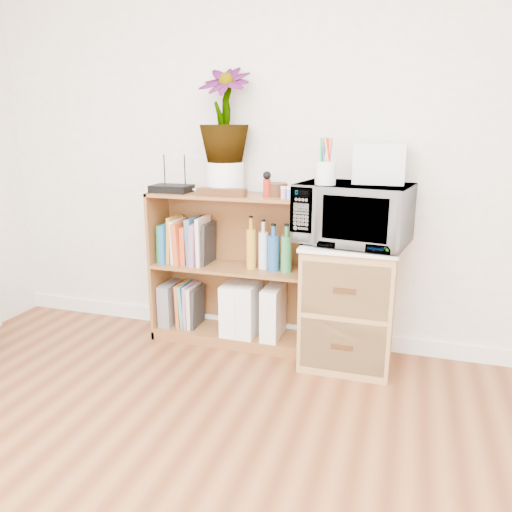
% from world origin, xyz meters
% --- Properties ---
extents(skirting_board, '(4.00, 0.02, 0.10)m').
position_xyz_m(skirting_board, '(0.00, 2.24, 0.05)').
color(skirting_board, white).
rests_on(skirting_board, ground).
extents(bookshelf, '(1.00, 0.30, 0.95)m').
position_xyz_m(bookshelf, '(-0.35, 2.10, 0.47)').
color(bookshelf, brown).
rests_on(bookshelf, ground).
extents(wicker_unit, '(0.50, 0.45, 0.70)m').
position_xyz_m(wicker_unit, '(0.40, 2.02, 0.35)').
color(wicker_unit, '#9E7542').
rests_on(wicker_unit, ground).
extents(microwave, '(0.65, 0.49, 0.33)m').
position_xyz_m(microwave, '(0.40, 2.02, 0.88)').
color(microwave, silver).
rests_on(microwave, wicker_unit).
extents(pen_cup, '(0.11, 0.11, 0.12)m').
position_xyz_m(pen_cup, '(0.26, 1.93, 1.11)').
color(pen_cup, white).
rests_on(pen_cup, microwave).
extents(small_appliance, '(0.27, 0.22, 0.21)m').
position_xyz_m(small_appliance, '(0.52, 2.09, 1.15)').
color(small_appliance, silver).
rests_on(small_appliance, microwave).
extents(router, '(0.24, 0.16, 0.04)m').
position_xyz_m(router, '(-0.72, 2.08, 0.97)').
color(router, black).
rests_on(router, bookshelf).
extents(white_bowl, '(0.13, 0.13, 0.03)m').
position_xyz_m(white_bowl, '(-0.50, 2.07, 0.97)').
color(white_bowl, silver).
rests_on(white_bowl, bookshelf).
extents(plant_pot, '(0.22, 0.22, 0.19)m').
position_xyz_m(plant_pot, '(-0.38, 2.12, 1.04)').
color(plant_pot, white).
rests_on(plant_pot, bookshelf).
extents(potted_plant, '(0.30, 0.30, 0.54)m').
position_xyz_m(potted_plant, '(-0.38, 2.12, 1.41)').
color(potted_plant, '#386B2B').
rests_on(potted_plant, plant_pot).
extents(trinket_box, '(0.29, 0.07, 0.05)m').
position_xyz_m(trinket_box, '(-0.36, 2.00, 0.97)').
color(trinket_box, '#3B1C10').
rests_on(trinket_box, bookshelf).
extents(kokeshi_doll, '(0.04, 0.04, 0.10)m').
position_xyz_m(kokeshi_doll, '(-0.10, 2.06, 1.00)').
color(kokeshi_doll, '#A21E13').
rests_on(kokeshi_doll, bookshelf).
extents(wooden_bowl, '(0.13, 0.13, 0.08)m').
position_xyz_m(wooden_bowl, '(-0.06, 2.11, 0.99)').
color(wooden_bowl, '#38210F').
rests_on(wooden_bowl, bookshelf).
extents(paint_jars, '(0.11, 0.04, 0.06)m').
position_xyz_m(paint_jars, '(0.04, 2.01, 0.98)').
color(paint_jars, pink).
rests_on(paint_jars, bookshelf).
extents(file_box, '(0.08, 0.22, 0.28)m').
position_xyz_m(file_box, '(-0.78, 2.10, 0.21)').
color(file_box, slate).
rests_on(file_box, bookshelf).
extents(magazine_holder_left, '(0.10, 0.26, 0.33)m').
position_xyz_m(magazine_holder_left, '(-0.33, 2.09, 0.23)').
color(magazine_holder_left, white).
rests_on(magazine_holder_left, bookshelf).
extents(magazine_holder_mid, '(0.11, 0.27, 0.33)m').
position_xyz_m(magazine_holder_mid, '(-0.22, 2.09, 0.24)').
color(magazine_holder_mid, white).
rests_on(magazine_holder_mid, bookshelf).
extents(magazine_holder_right, '(0.10, 0.26, 0.33)m').
position_xyz_m(magazine_holder_right, '(-0.07, 2.09, 0.23)').
color(magazine_holder_right, white).
rests_on(magazine_holder_right, bookshelf).
extents(cookbooks, '(0.33, 0.20, 0.30)m').
position_xyz_m(cookbooks, '(-0.65, 2.10, 0.63)').
color(cookbooks, '#1D6D38').
rests_on(cookbooks, bookshelf).
extents(liquor_bottles, '(0.28, 0.07, 0.32)m').
position_xyz_m(liquor_bottles, '(-0.10, 2.10, 0.64)').
color(liquor_bottles, gold).
rests_on(liquor_bottles, bookshelf).
extents(lower_books, '(0.14, 0.19, 0.29)m').
position_xyz_m(lower_books, '(-0.64, 2.10, 0.21)').
color(lower_books, '#C15B22').
rests_on(lower_books, bookshelf).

